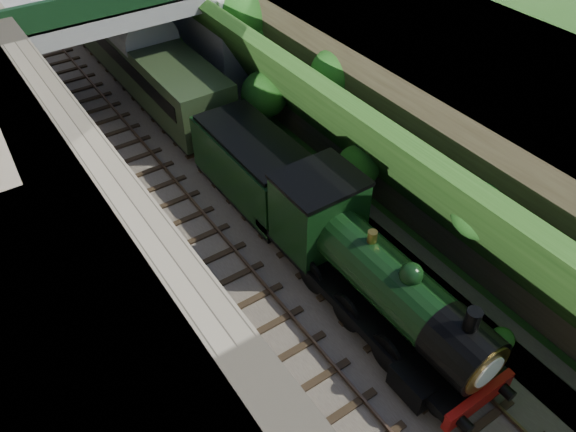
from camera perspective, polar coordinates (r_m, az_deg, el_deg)
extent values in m
cube|color=#473F38|center=(28.92, -12.30, 7.94)|extent=(10.00, 90.00, 0.20)
cube|color=#756B56|center=(26.10, -24.46, 9.83)|extent=(1.00, 90.00, 7.00)
cube|color=#262628|center=(31.57, 3.33, 18.12)|extent=(8.00, 90.00, 6.25)
cube|color=#1E4714|center=(29.47, -3.98, 15.37)|extent=(4.02, 90.00, 6.36)
sphere|color=#194C14|center=(20.08, 18.98, 0.49)|extent=(2.04, 2.04, 2.04)
sphere|color=#194C14|center=(20.94, 15.15, 3.88)|extent=(1.39, 1.39, 1.39)
sphere|color=#194C14|center=(23.09, 7.13, 5.03)|extent=(1.81, 1.81, 1.81)
sphere|color=#194C14|center=(24.86, 4.96, 14.29)|extent=(2.29, 2.29, 2.29)
sphere|color=#194C14|center=(27.85, -2.42, 12.26)|extent=(2.31, 2.31, 2.31)
sphere|color=#194C14|center=(29.23, -2.92, 17.98)|extent=(1.51, 1.51, 1.51)
sphere|color=#194C14|center=(34.58, -10.81, 16.22)|extent=(1.71, 1.71, 1.71)
cube|color=black|center=(28.35, -16.00, 6.77)|extent=(2.50, 90.00, 0.07)
cube|color=brown|center=(28.14, -17.37, 6.41)|extent=(0.08, 90.00, 0.14)
cube|color=brown|center=(28.46, -14.71, 7.43)|extent=(0.08, 90.00, 0.14)
cube|color=black|center=(29.21, -10.21, 8.95)|extent=(2.50, 90.00, 0.07)
cube|color=brown|center=(28.94, -11.50, 8.64)|extent=(0.08, 90.00, 0.14)
cube|color=brown|center=(29.40, -8.97, 9.57)|extent=(0.08, 90.00, 0.14)
cube|color=gray|center=(29.94, -26.13, 11.91)|extent=(1.40, 6.40, 5.70)
cube|color=gray|center=(32.69, -7.51, 18.19)|extent=(2.40, 6.40, 5.70)
cylinder|color=black|center=(30.92, -3.74, 15.68)|extent=(0.30, 0.30, 4.40)
sphere|color=#194C14|center=(29.87, -3.97, 20.16)|extent=(3.60, 3.60, 3.60)
sphere|color=#194C14|center=(30.96, -3.90, 19.77)|extent=(2.40, 2.40, 2.40)
cube|color=black|center=(19.69, 9.59, -10.03)|extent=(2.40, 8.40, 0.60)
cube|color=black|center=(19.70, 7.84, -7.20)|extent=(2.70, 10.00, 0.35)
cube|color=maroon|center=(18.03, 18.78, -17.29)|extent=(2.70, 0.25, 0.70)
cylinder|color=black|center=(18.37, 9.83, -6.07)|extent=(1.90, 5.60, 1.90)
cylinder|color=black|center=(17.15, 17.31, -12.68)|extent=(1.96, 1.80, 1.96)
cylinder|color=white|center=(16.89, 19.78, -14.76)|extent=(1.10, 0.05, 1.10)
cylinder|color=black|center=(16.22, 18.16, -10.19)|extent=(0.44, 0.44, 0.90)
sphere|color=black|center=(17.21, 12.42, -5.84)|extent=(0.76, 0.76, 0.76)
cylinder|color=#A57F33|center=(17.97, 8.54, -2.18)|extent=(0.32, 0.32, 0.50)
cube|color=black|center=(20.15, 3.10, 0.44)|extent=(2.75, 2.40, 2.80)
cube|color=black|center=(19.22, 3.26, 3.68)|extent=(2.85, 2.50, 0.15)
cube|color=black|center=(17.89, 12.33, -16.48)|extent=(0.60, 1.40, 0.90)
cube|color=black|center=(19.16, 17.83, -12.46)|extent=(0.60, 1.40, 0.90)
cube|color=black|center=(24.25, -3.29, 2.50)|extent=(2.30, 6.00, 0.50)
cube|color=black|center=(24.10, -3.31, 2.96)|extent=(2.60, 6.00, 0.50)
cube|color=black|center=(23.36, -3.42, 5.25)|extent=(2.70, 6.00, 2.40)
cube|color=black|center=(22.64, -3.55, 7.79)|extent=(2.50, 5.60, 0.20)
cube|color=black|center=(34.03, -14.87, 13.55)|extent=(2.30, 17.00, 0.40)
cube|color=black|center=(33.92, -14.94, 13.92)|extent=(2.50, 17.00, 0.50)
cube|color=#202D19|center=(33.27, -15.40, 16.19)|extent=(2.80, 18.00, 2.70)
cube|color=slate|center=(32.68, -15.90, 18.54)|extent=(2.90, 18.00, 0.50)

